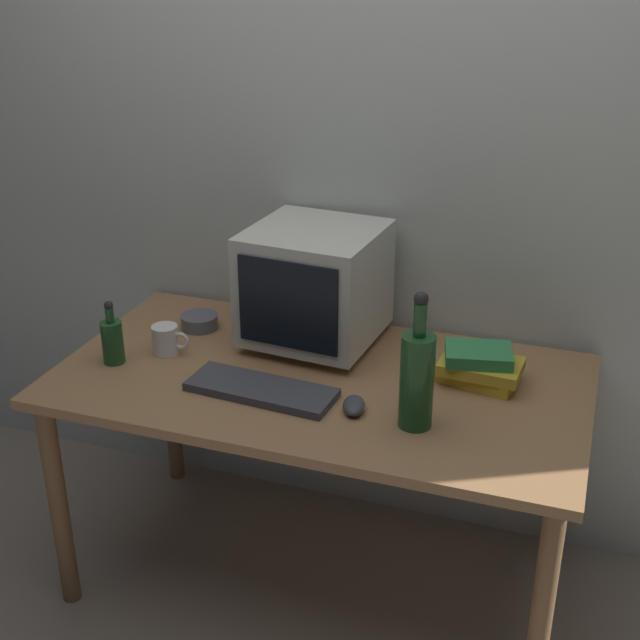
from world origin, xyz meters
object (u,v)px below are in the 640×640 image
keyboard (261,390)px  computer_mouse (354,405)px  bottle_tall (417,377)px  book_stack (479,366)px  mug (166,340)px  crt_monitor (315,285)px  bottle_short (112,340)px  cd_spindle (200,322)px

keyboard → computer_mouse: 0.27m
bottle_tall → book_stack: bottle_tall is taller
book_stack → computer_mouse: bearing=-136.5°
computer_mouse → book_stack: bearing=28.3°
keyboard → mug: 0.39m
crt_monitor → mug: size_ratio=3.45×
bottle_short → cd_spindle: size_ratio=1.65×
computer_mouse → bottle_short: (-0.76, 0.04, 0.06)m
computer_mouse → bottle_short: 0.77m
crt_monitor → computer_mouse: (0.24, -0.37, -0.17)m
book_stack → mug: (-0.93, -0.13, -0.01)m
mug → cd_spindle: mug is taller
crt_monitor → bottle_short: crt_monitor is taller
mug → crt_monitor: bearing=29.3°
crt_monitor → bottle_tall: bearing=-42.9°
keyboard → mug: bearing=163.9°
crt_monitor → bottle_short: (-0.52, -0.33, -0.12)m
computer_mouse → cd_spindle: size_ratio=0.83×
cd_spindle → bottle_short: bearing=-113.7°
mug → keyboard: bearing=-20.3°
bottle_short → mug: bottle_short is taller
bottle_tall → mug: (-0.81, 0.16, -0.10)m
bottle_tall → bottle_short: bottle_tall is taller
bottle_short → mug: 0.16m
cd_spindle → computer_mouse: bearing=-28.6°
keyboard → book_stack: bearing=29.5°
computer_mouse → bottle_short: size_ratio=0.50×
mug → cd_spindle: bearing=86.5°
book_stack → mug: book_stack is taller
book_stack → mug: size_ratio=2.05×
keyboard → computer_mouse: bearing=2.5°
computer_mouse → bottle_tall: (0.17, -0.01, 0.12)m
keyboard → bottle_tall: 0.46m
keyboard → book_stack: size_ratio=1.71×
book_stack → cd_spindle: size_ratio=2.05×
computer_mouse → keyboard: bearing=162.9°
bottle_tall → bottle_short: (-0.93, 0.05, -0.07)m
keyboard → bottle_tall: bottle_tall is taller
cd_spindle → mug: bearing=-93.5°
keyboard → crt_monitor: bearing=89.3°
computer_mouse → mug: mug is taller
computer_mouse → book_stack: 0.40m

